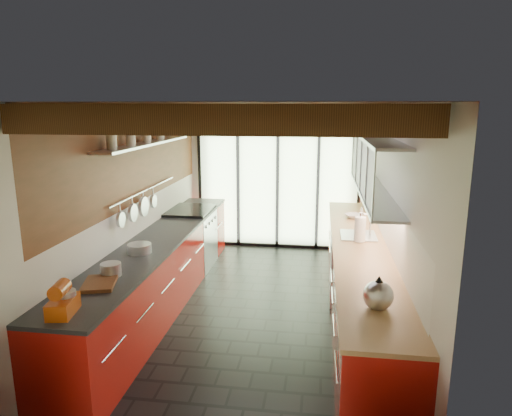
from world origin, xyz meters
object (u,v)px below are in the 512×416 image
bowl (353,216)px  soap_bottle (358,228)px  kettle (378,294)px  paper_towel (360,230)px  stand_mixer (63,301)px

bowl → soap_bottle: bearing=-90.0°
kettle → paper_towel: size_ratio=0.94×
stand_mixer → paper_towel: bearing=43.2°
stand_mixer → paper_towel: size_ratio=0.91×
bowl → stand_mixer: bearing=-125.0°
stand_mixer → kettle: kettle is taller
stand_mixer → kettle: 2.58m
paper_towel → soap_bottle: (0.00, 0.31, -0.07)m
stand_mixer → soap_bottle: bearing=46.7°
kettle → soap_bottle: (0.00, 2.24, -0.04)m
bowl → paper_towel: bearing=-90.0°
stand_mixer → soap_bottle: 3.71m
paper_towel → bowl: size_ratio=1.55×
kettle → paper_towel: paper_towel is taller
stand_mixer → kettle: size_ratio=0.97×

